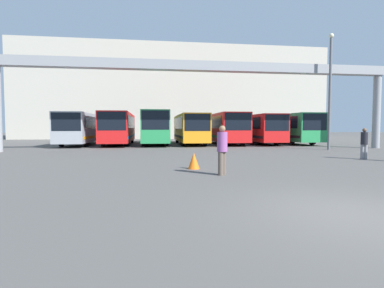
{
  "coord_description": "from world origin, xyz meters",
  "views": [
    {
      "loc": [
        -3.92,
        -5.19,
        1.69
      ],
      "look_at": [
        -0.48,
        19.92,
        0.3
      ],
      "focal_mm": 28.0,
      "sensor_mm": 36.0,
      "label": 1
    }
  ],
  "objects_px": {
    "pedestrian_mid_left": "(364,143)",
    "traffic_cone": "(194,161)",
    "bus_slot_4": "(224,127)",
    "bus_slot_3": "(190,127)",
    "bus_slot_1": "(119,127)",
    "bus_slot_2": "(155,126)",
    "lamp_post": "(330,87)",
    "pedestrian_near_center": "(222,149)",
    "bus_slot_0": "(82,127)",
    "bus_slot_6": "(289,127)",
    "bus_slot_5": "(255,127)"
  },
  "relations": [
    {
      "from": "bus_slot_2",
      "to": "bus_slot_3",
      "type": "distance_m",
      "value": 3.59
    },
    {
      "from": "traffic_cone",
      "to": "lamp_post",
      "type": "xyz_separation_m",
      "value": [
        11.76,
        9.17,
        4.42
      ]
    },
    {
      "from": "bus_slot_1",
      "to": "lamp_post",
      "type": "bearing_deg",
      "value": -29.75
    },
    {
      "from": "bus_slot_4",
      "to": "bus_slot_6",
      "type": "xyz_separation_m",
      "value": [
        7.1,
        0.03,
        -0.01
      ]
    },
    {
      "from": "bus_slot_2",
      "to": "traffic_cone",
      "type": "distance_m",
      "value": 18.67
    },
    {
      "from": "bus_slot_5",
      "to": "lamp_post",
      "type": "distance_m",
      "value": 10.26
    },
    {
      "from": "pedestrian_mid_left",
      "to": "lamp_post",
      "type": "xyz_separation_m",
      "value": [
        2.23,
        6.73,
        3.86
      ]
    },
    {
      "from": "bus_slot_3",
      "to": "bus_slot_4",
      "type": "xyz_separation_m",
      "value": [
        3.55,
        0.15,
        0.06
      ]
    },
    {
      "from": "bus_slot_5",
      "to": "pedestrian_mid_left",
      "type": "bearing_deg",
      "value": -89.16
    },
    {
      "from": "bus_slot_1",
      "to": "bus_slot_2",
      "type": "height_order",
      "value": "bus_slot_2"
    },
    {
      "from": "bus_slot_2",
      "to": "bus_slot_4",
      "type": "bearing_deg",
      "value": -3.09
    },
    {
      "from": "bus_slot_0",
      "to": "pedestrian_near_center",
      "type": "relative_size",
      "value": 6.35
    },
    {
      "from": "bus_slot_2",
      "to": "pedestrian_near_center",
      "type": "xyz_separation_m",
      "value": [
        2.13,
        -20.31,
        -0.92
      ]
    },
    {
      "from": "bus_slot_3",
      "to": "bus_slot_5",
      "type": "xyz_separation_m",
      "value": [
        7.1,
        0.62,
        -0.0
      ]
    },
    {
      "from": "bus_slot_5",
      "to": "pedestrian_near_center",
      "type": "bearing_deg",
      "value": -112.67
    },
    {
      "from": "bus_slot_4",
      "to": "pedestrian_mid_left",
      "type": "bearing_deg",
      "value": -76.47
    },
    {
      "from": "bus_slot_0",
      "to": "bus_slot_5",
      "type": "distance_m",
      "value": 17.75
    },
    {
      "from": "bus_slot_0",
      "to": "bus_slot_2",
      "type": "distance_m",
      "value": 7.1
    },
    {
      "from": "bus_slot_2",
      "to": "bus_slot_4",
      "type": "height_order",
      "value": "bus_slot_2"
    },
    {
      "from": "bus_slot_5",
      "to": "pedestrian_near_center",
      "type": "xyz_separation_m",
      "value": [
        -8.52,
        -20.39,
        -0.77
      ]
    },
    {
      "from": "pedestrian_mid_left",
      "to": "traffic_cone",
      "type": "relative_size",
      "value": 2.49
    },
    {
      "from": "bus_slot_0",
      "to": "pedestrian_near_center",
      "type": "distance_m",
      "value": 22.37
    },
    {
      "from": "bus_slot_0",
      "to": "bus_slot_1",
      "type": "distance_m",
      "value": 3.55
    },
    {
      "from": "bus_slot_0",
      "to": "bus_slot_3",
      "type": "relative_size",
      "value": 1.12
    },
    {
      "from": "bus_slot_4",
      "to": "lamp_post",
      "type": "bearing_deg",
      "value": -56.24
    },
    {
      "from": "bus_slot_6",
      "to": "pedestrian_near_center",
      "type": "bearing_deg",
      "value": -121.17
    },
    {
      "from": "traffic_cone",
      "to": "bus_slot_2",
      "type": "bearing_deg",
      "value": 94.19
    },
    {
      "from": "bus_slot_0",
      "to": "lamp_post",
      "type": "xyz_separation_m",
      "value": [
        20.22,
        -9.45,
        3.01
      ]
    },
    {
      "from": "bus_slot_1",
      "to": "bus_slot_3",
      "type": "bearing_deg",
      "value": -5.37
    },
    {
      "from": "bus_slot_4",
      "to": "lamp_post",
      "type": "height_order",
      "value": "lamp_post"
    },
    {
      "from": "pedestrian_near_center",
      "to": "bus_slot_4",
      "type": "bearing_deg",
      "value": -144.43
    },
    {
      "from": "bus_slot_1",
      "to": "traffic_cone",
      "type": "distance_m",
      "value": 19.39
    },
    {
      "from": "bus_slot_4",
      "to": "traffic_cone",
      "type": "bearing_deg",
      "value": -107.52
    },
    {
      "from": "bus_slot_6",
      "to": "bus_slot_5",
      "type": "bearing_deg",
      "value": 172.88
    },
    {
      "from": "lamp_post",
      "to": "pedestrian_near_center",
      "type": "bearing_deg",
      "value": -135.22
    },
    {
      "from": "lamp_post",
      "to": "traffic_cone",
      "type": "bearing_deg",
      "value": -142.06
    },
    {
      "from": "bus_slot_3",
      "to": "traffic_cone",
      "type": "bearing_deg",
      "value": -96.92
    },
    {
      "from": "bus_slot_5",
      "to": "traffic_cone",
      "type": "height_order",
      "value": "bus_slot_5"
    },
    {
      "from": "bus_slot_0",
      "to": "bus_slot_6",
      "type": "relative_size",
      "value": 1.08
    },
    {
      "from": "bus_slot_0",
      "to": "bus_slot_4",
      "type": "relative_size",
      "value": 1.08
    },
    {
      "from": "bus_slot_4",
      "to": "bus_slot_6",
      "type": "distance_m",
      "value": 7.1
    },
    {
      "from": "bus_slot_5",
      "to": "pedestrian_near_center",
      "type": "height_order",
      "value": "bus_slot_5"
    },
    {
      "from": "bus_slot_0",
      "to": "pedestrian_mid_left",
      "type": "distance_m",
      "value": 24.2
    },
    {
      "from": "bus_slot_0",
      "to": "lamp_post",
      "type": "distance_m",
      "value": 22.52
    },
    {
      "from": "bus_slot_2",
      "to": "bus_slot_4",
      "type": "xyz_separation_m",
      "value": [
        7.1,
        -0.38,
        -0.08
      ]
    },
    {
      "from": "bus_slot_0",
      "to": "bus_slot_5",
      "type": "height_order",
      "value": "bus_slot_0"
    },
    {
      "from": "bus_slot_6",
      "to": "lamp_post",
      "type": "relative_size",
      "value": 1.18
    },
    {
      "from": "bus_slot_0",
      "to": "traffic_cone",
      "type": "relative_size",
      "value": 16.77
    },
    {
      "from": "bus_slot_1",
      "to": "bus_slot_4",
      "type": "xyz_separation_m",
      "value": [
        10.65,
        -0.52,
        -0.01
      ]
    },
    {
      "from": "bus_slot_2",
      "to": "traffic_cone",
      "type": "xyz_separation_m",
      "value": [
        1.36,
        -18.56,
        -1.52
      ]
    }
  ]
}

